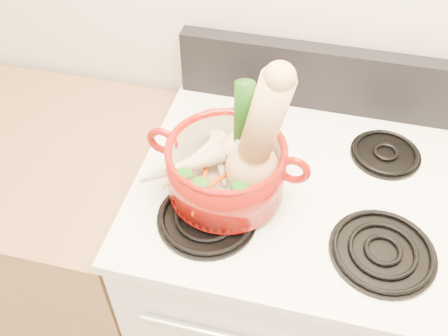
% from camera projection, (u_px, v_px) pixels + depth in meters
% --- Properties ---
extents(stove_body, '(0.76, 0.65, 0.92)m').
position_uv_depth(stove_body, '(284.00, 288.00, 1.54)').
color(stove_body, white).
rests_on(stove_body, floor).
extents(cooktop, '(0.78, 0.67, 0.03)m').
position_uv_depth(cooktop, '(301.00, 186.00, 1.20)').
color(cooktop, white).
rests_on(cooktop, stove_body).
extents(control_backsplash, '(0.76, 0.05, 0.18)m').
position_uv_depth(control_backsplash, '(321.00, 78.00, 1.32)').
color(control_backsplash, black).
rests_on(control_backsplash, cooktop).
extents(burner_front_left, '(0.22, 0.22, 0.02)m').
position_uv_depth(burner_front_left, '(207.00, 217.00, 1.10)').
color(burner_front_left, black).
rests_on(burner_front_left, cooktop).
extents(burner_front_right, '(0.22, 0.22, 0.02)m').
position_uv_depth(burner_front_right, '(383.00, 251.00, 1.04)').
color(burner_front_right, black).
rests_on(burner_front_right, cooktop).
extents(burner_back_left, '(0.17, 0.17, 0.02)m').
position_uv_depth(burner_back_left, '(237.00, 129.00, 1.30)').
color(burner_back_left, black).
rests_on(burner_back_left, cooktop).
extents(burner_back_right, '(0.17, 0.17, 0.02)m').
position_uv_depth(burner_back_right, '(386.00, 153.00, 1.24)').
color(burner_back_right, black).
rests_on(burner_back_right, cooktop).
extents(dutch_oven, '(0.28, 0.28, 0.13)m').
position_uv_depth(dutch_oven, '(226.00, 169.00, 1.10)').
color(dutch_oven, maroon).
rests_on(dutch_oven, burner_front_left).
extents(pot_handle_left, '(0.07, 0.02, 0.07)m').
position_uv_depth(pot_handle_left, '(162.00, 141.00, 1.10)').
color(pot_handle_left, maroon).
rests_on(pot_handle_left, dutch_oven).
extents(pot_handle_right, '(0.07, 0.02, 0.07)m').
position_uv_depth(pot_handle_right, '(294.00, 170.00, 1.04)').
color(pot_handle_right, maroon).
rests_on(pot_handle_right, dutch_oven).
extents(squash, '(0.21, 0.17, 0.32)m').
position_uv_depth(squash, '(259.00, 135.00, 1.02)').
color(squash, tan).
rests_on(squash, dutch_oven).
extents(leek, '(0.05, 0.06, 0.27)m').
position_uv_depth(leek, '(243.00, 132.00, 1.04)').
color(leek, beige).
rests_on(leek, dutch_oven).
extents(ginger, '(0.11, 0.09, 0.05)m').
position_uv_depth(ginger, '(239.00, 150.00, 1.16)').
color(ginger, '#D9BD86').
rests_on(ginger, dutch_oven).
extents(parsnip_0, '(0.16, 0.21, 0.06)m').
position_uv_depth(parsnip_0, '(207.00, 160.00, 1.14)').
color(parsnip_0, beige).
rests_on(parsnip_0, dutch_oven).
extents(parsnip_1, '(0.14, 0.19, 0.06)m').
position_uv_depth(parsnip_1, '(195.00, 160.00, 1.13)').
color(parsnip_1, '#F0E2C3').
rests_on(parsnip_1, dutch_oven).
extents(parsnip_2, '(0.13, 0.22, 0.07)m').
position_uv_depth(parsnip_2, '(217.00, 146.00, 1.15)').
color(parsnip_2, beige).
rests_on(parsnip_2, dutch_oven).
extents(parsnip_3, '(0.19, 0.14, 0.06)m').
position_uv_depth(parsnip_3, '(182.00, 166.00, 1.10)').
color(parsnip_3, beige).
rests_on(parsnip_3, dutch_oven).
extents(carrot_0, '(0.05, 0.15, 0.04)m').
position_uv_depth(carrot_0, '(203.00, 188.00, 1.09)').
color(carrot_0, '#CC500A').
rests_on(carrot_0, dutch_oven).
extents(carrot_1, '(0.10, 0.12, 0.04)m').
position_uv_depth(carrot_1, '(209.00, 186.00, 1.09)').
color(carrot_1, '#CE4D0A').
rests_on(carrot_1, dutch_oven).
extents(carrot_2, '(0.08, 0.16, 0.04)m').
position_uv_depth(carrot_2, '(235.00, 182.00, 1.09)').
color(carrot_2, '#C8570A').
rests_on(carrot_2, dutch_oven).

